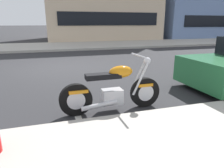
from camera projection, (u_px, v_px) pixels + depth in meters
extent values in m
plane|color=#28282B|center=(61.00, 68.00, 8.15)|extent=(260.00, 260.00, 0.00)
cube|color=#ADA89E|center=(194.00, 42.00, 18.30)|extent=(120.00, 5.00, 0.14)
cube|color=silver|center=(76.00, 110.00, 4.20)|extent=(0.12, 2.20, 0.01)
cylinder|color=black|center=(145.00, 92.00, 4.33)|extent=(0.63, 0.12, 0.63)
cylinder|color=silver|center=(145.00, 92.00, 4.33)|extent=(0.35, 0.13, 0.34)
cylinder|color=black|center=(76.00, 100.00, 3.91)|extent=(0.63, 0.12, 0.63)
cylinder|color=silver|center=(76.00, 100.00, 3.91)|extent=(0.35, 0.13, 0.34)
cube|color=silver|center=(112.00, 97.00, 4.13)|extent=(0.40, 0.27, 0.30)
cube|color=black|center=(103.00, 76.00, 3.95)|extent=(0.68, 0.23, 0.10)
ellipsoid|color=orange|center=(121.00, 72.00, 4.04)|extent=(0.48, 0.25, 0.24)
cube|color=orange|center=(78.00, 91.00, 3.87)|extent=(0.36, 0.19, 0.06)
cube|color=orange|center=(144.00, 84.00, 4.28)|extent=(0.32, 0.16, 0.06)
cylinder|color=silver|center=(138.00, 77.00, 4.26)|extent=(0.34, 0.05, 0.65)
cylinder|color=silver|center=(140.00, 79.00, 4.14)|extent=(0.34, 0.05, 0.65)
cylinder|color=silver|center=(138.00, 56.00, 4.06)|extent=(0.05, 0.62, 0.04)
sphere|color=silver|center=(147.00, 61.00, 4.15)|extent=(0.15, 0.15, 0.15)
cylinder|color=silver|center=(99.00, 105.00, 3.94)|extent=(0.71, 0.10, 0.16)
cylinder|color=black|center=(198.00, 73.00, 6.04)|extent=(0.62, 0.23, 0.62)
cube|color=black|center=(110.00, 19.00, 17.83)|extent=(8.90, 0.06, 1.10)
cube|color=#6B84B2|center=(203.00, 2.00, 25.95)|extent=(14.87, 10.55, 8.32)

